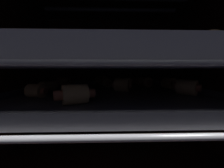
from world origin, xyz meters
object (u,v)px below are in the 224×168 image
Objects in this scene: pig_in_blanket_lower_4 at (122,85)px; pig_in_blanket_upper_6 at (117,60)px; pig_in_blanket_lower_6 at (75,94)px; oven_rack_upper at (112,68)px; baking_tray_lower at (112,92)px; pig_in_blanket_upper_4 at (213,44)px; pig_in_blanket_lower_10 at (108,83)px; baking_tray_upper at (112,64)px; pig_in_blanket_upper_3 at (81,49)px; pig_in_blanket_lower_2 at (145,82)px; pig_in_blanket_lower_7 at (36,91)px; pig_in_blanket_lower_5 at (135,81)px; pig_in_blanket_lower_9 at (101,80)px; pig_in_blanket_lower_3 at (124,82)px; pig_in_blanket_lower_8 at (187,87)px; pig_in_blanket_lower_0 at (169,83)px; oven_rack_lower at (112,96)px; pig_in_blanket_lower_1 at (64,81)px; pig_in_blanket_upper_1 at (141,48)px; pig_in_blanket_upper_2 at (127,58)px; pig_in_blanket_upper_0 at (111,47)px; pig_in_blanket_lower_11 at (48,86)px.

pig_in_blanket_lower_4 is 14.20cm from pig_in_blanket_upper_6.
pig_in_blanket_lower_6 is 0.13× the size of oven_rack_upper.
pig_in_blanket_upper_4 reaches higher than baking_tray_lower.
pig_in_blanket_lower_4 is at bearing -68.64° from pig_in_blanket_lower_10.
baking_tray_upper is 7.18× the size of pig_in_blanket_upper_3.
pig_in_blanket_lower_2 is 1.32× the size of pig_in_blanket_lower_7.
pig_in_blanket_lower_4 is 17.80cm from pig_in_blanket_lower_5.
pig_in_blanket_lower_6 is (-16.64, -22.01, -0.08)cm from pig_in_blanket_lower_2.
pig_in_blanket_lower_9 is at bearing -176.54° from pig_in_blanket_lower_5.
pig_in_blanket_lower_3 is 0.83× the size of pig_in_blanket_lower_5.
pig_in_blanket_lower_8 is 16.69cm from oven_rack_upper.
baking_tray_lower is at bearing -99.25° from pig_in_blanket_upper_6.
pig_in_blanket_upper_6 is (-6.92, -4.13, 7.19)cm from pig_in_blanket_lower_5.
pig_in_blanket_lower_0 is at bearing 16.29° from baking_tray_lower.
pig_in_blanket_lower_1 is (-16.94, 16.58, 2.34)cm from oven_rack_lower.
baking_tray_upper is (-10.71, -9.77, 5.06)cm from pig_in_blanket_lower_2.
pig_in_blanket_upper_1 is (18.58, -4.20, 7.17)cm from pig_in_blanket_lower_7.
pig_in_blanket_lower_2 is 15.45cm from pig_in_blanket_lower_9.
pig_in_blanket_lower_9 is 17.00cm from oven_rack_upper.
pig_in_blanket_lower_9 is at bearing 64.70° from pig_in_blanket_lower_7.
pig_in_blanket_lower_6 is 21.19cm from pig_in_blanket_upper_2.
pig_in_blanket_lower_10 is at bearing 96.58° from oven_rack_upper.
pig_in_blanket_lower_7 is at bearing 166.26° from pig_in_blanket_upper_4.
pig_in_blanket_upper_6 reaches higher than pig_in_blanket_lower_4.
pig_in_blanket_upper_0 is 1.09× the size of pig_in_blanket_upper_4.
oven_rack_upper is 0.97cm from baking_tray_upper.
pig_in_blanket_upper_1 reaches higher than pig_in_blanket_lower_1.
pig_in_blanket_lower_7 is at bearing -146.05° from pig_in_blanket_lower_2.
pig_in_blanket_lower_10 is 0.82× the size of pig_in_blanket_upper_3.
pig_in_blanket_upper_6 is (2.09, 12.80, 1.92)cm from baking_tray_upper.
baking_tray_lower is 14.85cm from pig_in_blanket_upper_1.
pig_in_blanket_lower_2 reaches higher than pig_in_blanket_lower_6.
oven_rack_upper is at bearing 26.34° from pig_in_blanket_lower_7.
oven_rack_lower is 8.07× the size of pig_in_blanket_upper_0.
pig_in_blanket_lower_2 reaches higher than oven_rack_lower.
pig_in_blanket_upper_4 is at bearing -26.76° from pig_in_blanket_lower_11.
pig_in_blanket_lower_6 is (-10.58, -26.64, 0.28)cm from pig_in_blanket_lower_3.
pig_in_blanket_lower_4 is 16.84cm from pig_in_blanket_lower_9.
pig_in_blanket_lower_4 reaches higher than pig_in_blanket_lower_1.
pig_in_blanket_lower_9 reaches higher than pig_in_blanket_lower_7.
pig_in_blanket_upper_1 is 0.88× the size of pig_in_blanket_upper_3.
pig_in_blanket_lower_2 is 1.06× the size of pig_in_blanket_lower_3.
pig_in_blanket_upper_3 is 1.27× the size of pig_in_blanket_upper_6.
pig_in_blanket_lower_4 is at bearing 98.53° from pig_in_blanket_upper_1.
pig_in_blanket_lower_0 is 0.14× the size of baking_tray_upper.
oven_rack_upper is 12.38cm from pig_in_blanket_upper_3.
oven_rack_upper is at bearing 87.51° from pig_in_blanket_upper_0.
pig_in_blanket_lower_4 is at bearing -98.87° from pig_in_blanket_lower_3.
pig_in_blanket_lower_4 is 0.89× the size of pig_in_blanket_upper_0.
pig_in_blanket_lower_5 is at bearing 68.44° from pig_in_blanket_lower_4.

